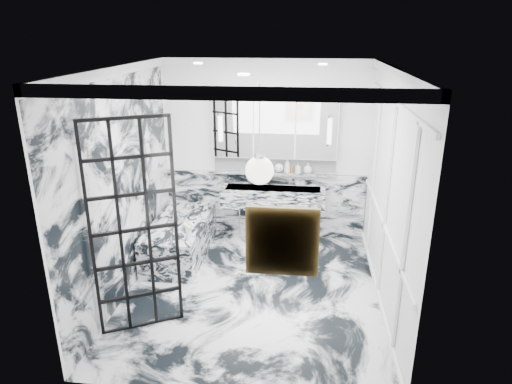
# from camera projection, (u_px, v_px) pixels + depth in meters

# --- Properties ---
(floor) EXTENTS (3.60, 3.60, 0.00)m
(floor) POSITION_uv_depth(u_px,v_px,m) (252.00, 291.00, 5.90)
(floor) COLOR silver
(floor) RESTS_ON ground
(ceiling) EXTENTS (3.60, 3.60, 0.00)m
(ceiling) POSITION_uv_depth(u_px,v_px,m) (251.00, 68.00, 4.96)
(ceiling) COLOR white
(ceiling) RESTS_ON wall_back
(wall_back) EXTENTS (3.60, 0.00, 3.60)m
(wall_back) POSITION_uv_depth(u_px,v_px,m) (265.00, 151.00, 7.11)
(wall_back) COLOR white
(wall_back) RESTS_ON floor
(wall_front) EXTENTS (3.60, 0.00, 3.60)m
(wall_front) POSITION_uv_depth(u_px,v_px,m) (225.00, 260.00, 3.74)
(wall_front) COLOR white
(wall_front) RESTS_ON floor
(wall_left) EXTENTS (0.00, 3.60, 3.60)m
(wall_left) POSITION_uv_depth(u_px,v_px,m) (122.00, 184.00, 5.59)
(wall_left) COLOR white
(wall_left) RESTS_ON floor
(wall_right) EXTENTS (0.00, 3.60, 3.60)m
(wall_right) POSITION_uv_depth(u_px,v_px,m) (389.00, 194.00, 5.26)
(wall_right) COLOR white
(wall_right) RESTS_ON floor
(marble_clad_back) EXTENTS (3.18, 0.05, 1.05)m
(marble_clad_back) POSITION_uv_depth(u_px,v_px,m) (265.00, 204.00, 7.38)
(marble_clad_back) COLOR silver
(marble_clad_back) RESTS_ON floor
(marble_clad_left) EXTENTS (0.02, 3.56, 2.68)m
(marble_clad_left) POSITION_uv_depth(u_px,v_px,m) (124.00, 189.00, 5.61)
(marble_clad_left) COLOR silver
(marble_clad_left) RESTS_ON floor
(panel_molding) EXTENTS (0.03, 3.40, 2.30)m
(panel_molding) POSITION_uv_depth(u_px,v_px,m) (386.00, 202.00, 5.30)
(panel_molding) COLOR white
(panel_molding) RESTS_ON floor
(soap_bottle_a) EXTENTS (0.10, 0.10, 0.23)m
(soap_bottle_a) POSITION_uv_depth(u_px,v_px,m) (287.00, 165.00, 7.06)
(soap_bottle_a) COLOR #8C5919
(soap_bottle_a) RESTS_ON ledge
(soap_bottle_b) EXTENTS (0.09, 0.09, 0.17)m
(soap_bottle_b) POSITION_uv_depth(u_px,v_px,m) (298.00, 168.00, 7.05)
(soap_bottle_b) COLOR #4C4C51
(soap_bottle_b) RESTS_ON ledge
(soap_bottle_c) EXTENTS (0.17, 0.17, 0.17)m
(soap_bottle_c) POSITION_uv_depth(u_px,v_px,m) (308.00, 168.00, 7.04)
(soap_bottle_c) COLOR silver
(soap_bottle_c) RESTS_ON ledge
(face_pot) EXTENTS (0.13, 0.13, 0.13)m
(face_pot) POSITION_uv_depth(u_px,v_px,m) (279.00, 168.00, 7.09)
(face_pot) COLOR white
(face_pot) RESTS_ON ledge
(amber_bottle) EXTENTS (0.04, 0.04, 0.10)m
(amber_bottle) POSITION_uv_depth(u_px,v_px,m) (292.00, 170.00, 7.07)
(amber_bottle) COLOR #8C5919
(amber_bottle) RESTS_ON ledge
(flower_vase) EXTENTS (0.08, 0.08, 0.12)m
(flower_vase) POSITION_uv_depth(u_px,v_px,m) (189.00, 235.00, 6.07)
(flower_vase) COLOR silver
(flower_vase) RESTS_ON bathtub
(crittall_door) EXTENTS (0.80, 0.43, 2.38)m
(crittall_door) POSITION_uv_depth(u_px,v_px,m) (134.00, 230.00, 4.82)
(crittall_door) COLOR black
(crittall_door) RESTS_ON floor
(artwork) EXTENTS (0.49, 0.05, 0.49)m
(artwork) POSITION_uv_depth(u_px,v_px,m) (282.00, 241.00, 3.67)
(artwork) COLOR #C38314
(artwork) RESTS_ON wall_front
(pendant_light) EXTENTS (0.26, 0.26, 0.26)m
(pendant_light) POSITION_uv_depth(u_px,v_px,m) (260.00, 170.00, 4.20)
(pendant_light) COLOR white
(pendant_light) RESTS_ON ceiling
(trough_sink) EXTENTS (1.60, 0.45, 0.30)m
(trough_sink) POSITION_uv_depth(u_px,v_px,m) (273.00, 197.00, 7.09)
(trough_sink) COLOR silver
(trough_sink) RESTS_ON wall_back
(ledge) EXTENTS (1.90, 0.14, 0.04)m
(ledge) POSITION_uv_depth(u_px,v_px,m) (274.00, 173.00, 7.13)
(ledge) COLOR silver
(ledge) RESTS_ON wall_back
(subway_tile) EXTENTS (1.90, 0.03, 0.23)m
(subway_tile) POSITION_uv_depth(u_px,v_px,m) (274.00, 164.00, 7.15)
(subway_tile) COLOR white
(subway_tile) RESTS_ON wall_back
(mirror_cabinet) EXTENTS (1.90, 0.16, 1.00)m
(mirror_cabinet) POSITION_uv_depth(u_px,v_px,m) (275.00, 126.00, 6.89)
(mirror_cabinet) COLOR white
(mirror_cabinet) RESTS_ON wall_back
(sconce_left) EXTENTS (0.07, 0.07, 0.40)m
(sconce_left) POSITION_uv_depth(u_px,v_px,m) (220.00, 128.00, 6.90)
(sconce_left) COLOR white
(sconce_left) RESTS_ON mirror_cabinet
(sconce_right) EXTENTS (0.07, 0.07, 0.40)m
(sconce_right) POSITION_uv_depth(u_px,v_px,m) (330.00, 131.00, 6.73)
(sconce_right) COLOR white
(sconce_right) RESTS_ON mirror_cabinet
(bathtub) EXTENTS (0.75, 1.65, 0.55)m
(bathtub) POSITION_uv_depth(u_px,v_px,m) (180.00, 238.00, 6.77)
(bathtub) COLOR silver
(bathtub) RESTS_ON floor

